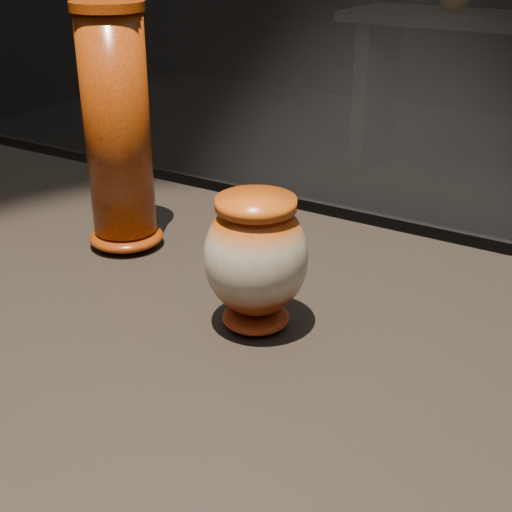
# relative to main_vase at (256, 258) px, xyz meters

# --- Properties ---
(main_vase) EXTENTS (0.14, 0.14, 0.16)m
(main_vase) POSITION_rel_main_vase_xyz_m (0.00, 0.00, 0.00)
(main_vase) COLOR maroon
(main_vase) RESTS_ON display_plinth
(tall_vase) EXTENTS (0.13, 0.13, 0.35)m
(tall_vase) POSITION_rel_main_vase_xyz_m (-0.29, 0.10, 0.08)
(tall_vase) COLOR #B5460C
(tall_vase) RESTS_ON display_plinth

